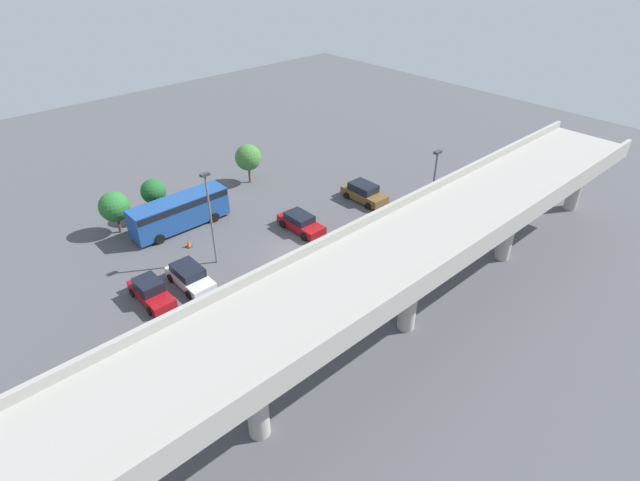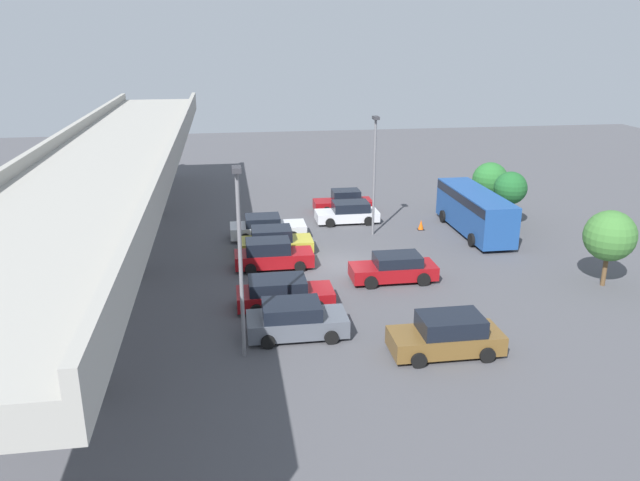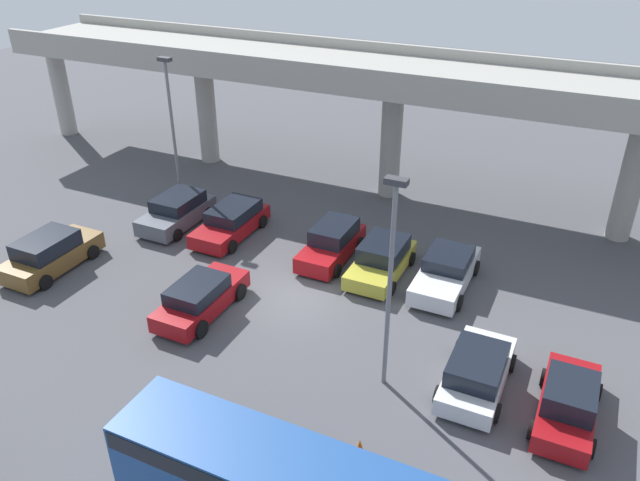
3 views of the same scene
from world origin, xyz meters
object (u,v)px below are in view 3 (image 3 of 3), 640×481
(parked_car_0, at_px, (50,253))
(parked_car_6, at_px, (446,271))
(parked_car_1, at_px, (177,211))
(parked_car_3, at_px, (201,297))
(traffic_cone, at_px, (360,449))
(parked_car_5, at_px, (382,259))
(parked_car_8, at_px, (568,402))
(lamp_post_mid_lot, at_px, (172,121))
(parked_car_2, at_px, (231,222))
(lamp_post_near_aisle, at_px, (391,271))
(parked_car_7, at_px, (477,371))
(parked_car_4, at_px, (332,243))

(parked_car_0, relative_size, parked_car_6, 0.95)
(parked_car_1, relative_size, parked_car_3, 0.96)
(parked_car_6, bearing_deg, traffic_cone, 1.25)
(parked_car_5, relative_size, parked_car_8, 1.02)
(parked_car_1, height_order, lamp_post_mid_lot, lamp_post_mid_lot)
(parked_car_2, height_order, parked_car_3, parked_car_2)
(parked_car_3, distance_m, lamp_post_near_aisle, 9.10)
(parked_car_2, height_order, parked_car_8, parked_car_8)
(parked_car_7, height_order, lamp_post_mid_lot, lamp_post_mid_lot)
(parked_car_2, distance_m, parked_car_6, 10.96)
(parked_car_0, distance_m, parked_car_7, 19.31)
(lamp_post_near_aisle, distance_m, lamp_post_mid_lot, 17.81)
(parked_car_3, height_order, parked_car_7, parked_car_3)
(parked_car_0, distance_m, parked_car_1, 6.54)
(traffic_cone, bearing_deg, parked_car_1, 144.50)
(parked_car_3, distance_m, parked_car_8, 14.17)
(parked_car_8, bearing_deg, lamp_post_near_aisle, 98.04)
(parked_car_5, height_order, parked_car_8, parked_car_8)
(lamp_post_near_aisle, bearing_deg, parked_car_2, 146.79)
(parked_car_7, bearing_deg, parked_car_1, 71.43)
(traffic_cone, bearing_deg, parked_car_7, 61.62)
(parked_car_2, bearing_deg, parked_car_1, -85.15)
(parked_car_1, distance_m, parked_car_7, 17.71)
(parked_car_0, bearing_deg, parked_car_1, -22.65)
(parked_car_7, xyz_separation_m, traffic_cone, (-2.47, -4.57, -0.38))
(parked_car_2, bearing_deg, parked_car_5, 88.22)
(parked_car_2, height_order, lamp_post_near_aisle, lamp_post_near_aisle)
(parked_car_7, bearing_deg, parked_car_5, 44.58)
(parked_car_4, relative_size, parked_car_5, 1.00)
(parked_car_3, bearing_deg, parked_car_7, -88.29)
(lamp_post_mid_lot, bearing_deg, parked_car_2, -23.78)
(parked_car_5, bearing_deg, parked_car_8, 55.42)
(parked_car_5, xyz_separation_m, lamp_post_near_aisle, (2.61, -6.75, 3.85))
(parked_car_0, relative_size, parked_car_8, 1.07)
(parked_car_2, xyz_separation_m, parked_car_4, (5.48, 0.10, 0.05))
(parked_car_2, distance_m, parked_car_8, 17.76)
(parked_car_5, distance_m, parked_car_8, 10.41)
(parked_car_7, distance_m, lamp_post_mid_lot, 20.35)
(parked_car_6, xyz_separation_m, parked_car_8, (5.70, -6.17, 0.02))
(parked_car_0, height_order, parked_car_1, parked_car_0)
(parked_car_6, distance_m, parked_car_7, 6.51)
(parked_car_0, xyz_separation_m, parked_car_6, (16.61, 6.31, -0.10))
(parked_car_3, bearing_deg, parked_car_4, -25.30)
(parked_car_6, bearing_deg, parked_car_8, 42.70)
(parked_car_2, xyz_separation_m, parked_car_8, (16.66, -6.16, -0.00))
(parked_car_6, xyz_separation_m, lamp_post_mid_lot, (-15.61, 2.03, 3.96))
(lamp_post_mid_lot, height_order, traffic_cone, lamp_post_mid_lot)
(parked_car_1, xyz_separation_m, parked_car_7, (16.79, -5.64, -0.05))
(parked_car_5, bearing_deg, parked_car_1, -89.93)
(parked_car_0, xyz_separation_m, lamp_post_mid_lot, (1.00, 8.35, 3.86))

